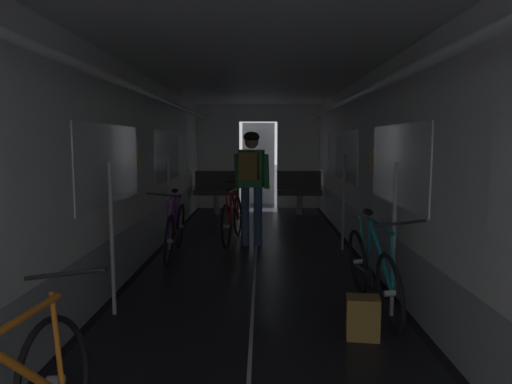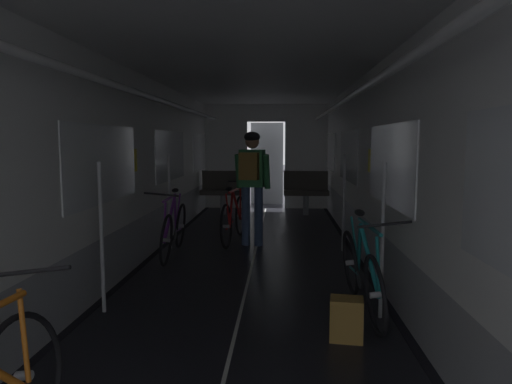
# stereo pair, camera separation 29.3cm
# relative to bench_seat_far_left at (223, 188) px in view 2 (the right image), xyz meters

# --- Properties ---
(train_car_shell) EXTENTS (3.14, 12.34, 2.57)m
(train_car_shell) POSITION_rel_bench_seat_far_left_xyz_m (0.90, -4.47, 1.13)
(train_car_shell) COLOR black
(train_car_shell) RESTS_ON ground
(bench_seat_far_left) EXTENTS (0.98, 0.51, 0.95)m
(bench_seat_far_left) POSITION_rel_bench_seat_far_left_xyz_m (0.00, 0.00, 0.00)
(bench_seat_far_left) COLOR gray
(bench_seat_far_left) RESTS_ON ground
(bench_seat_far_right) EXTENTS (0.98, 0.51, 0.95)m
(bench_seat_far_right) POSITION_rel_bench_seat_far_left_xyz_m (1.80, 0.00, 0.00)
(bench_seat_far_right) COLOR gray
(bench_seat_far_right) RESTS_ON ground
(bicycle_teal) EXTENTS (0.44, 1.69, 0.95)m
(bicycle_teal) POSITION_rel_bench_seat_far_left_xyz_m (2.02, -5.83, -0.19)
(bicycle_teal) COLOR black
(bicycle_teal) RESTS_ON ground
(bicycle_purple) EXTENTS (0.44, 1.69, 0.95)m
(bicycle_purple) POSITION_rel_bench_seat_far_left_xyz_m (-0.21, -3.83, -0.19)
(bicycle_purple) COLOR black
(bicycle_purple) RESTS_ON ground
(person_cyclist_aisle) EXTENTS (0.56, 0.44, 1.73)m
(person_cyclist_aisle) POSITION_rel_bench_seat_far_left_xyz_m (0.83, -3.11, 0.50)
(person_cyclist_aisle) COLOR #384C75
(person_cyclist_aisle) RESTS_ON ground
(bicycle_red_in_aisle) EXTENTS (0.44, 1.69, 0.94)m
(bicycle_red_in_aisle) POSITION_rel_bench_seat_far_left_xyz_m (0.52, -2.84, -0.18)
(bicycle_red_in_aisle) COLOR black
(bicycle_red_in_aisle) RESTS_ON ground
(backpack_on_floor) EXTENTS (0.28, 0.23, 0.34)m
(backpack_on_floor) POSITION_rel_bench_seat_far_left_xyz_m (1.80, -6.47, -0.40)
(backpack_on_floor) COLOR olive
(backpack_on_floor) RESTS_ON ground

